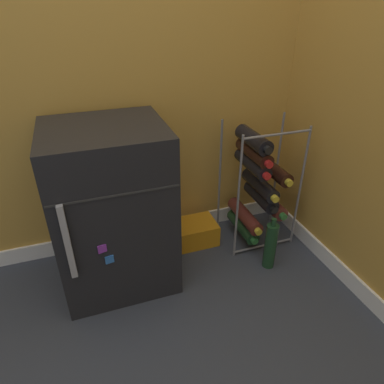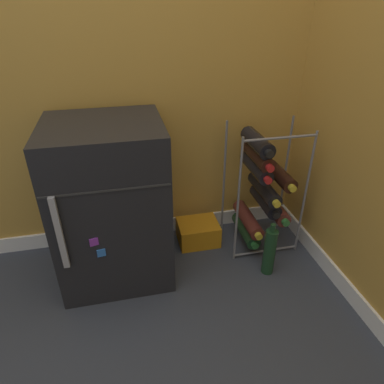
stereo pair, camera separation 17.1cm
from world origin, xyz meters
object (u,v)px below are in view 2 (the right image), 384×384
(soda_box, at_px, (198,232))
(wine_rack, at_px, (261,189))
(loose_bottle_floor, at_px, (270,251))
(mini_fridge, at_px, (112,204))

(soda_box, bearing_deg, wine_rack, -13.43)
(soda_box, xyz_separation_m, loose_bottle_floor, (0.29, -0.32, 0.07))
(soda_box, height_order, loose_bottle_floor, loose_bottle_floor)
(mini_fridge, bearing_deg, loose_bottle_floor, -14.92)
(mini_fridge, bearing_deg, wine_rack, 3.55)
(soda_box, bearing_deg, mini_fridge, -164.50)
(mini_fridge, distance_m, wine_rack, 0.78)
(wine_rack, height_order, soda_box, wine_rack)
(loose_bottle_floor, bearing_deg, wine_rack, 82.28)
(mini_fridge, relative_size, loose_bottle_floor, 2.65)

